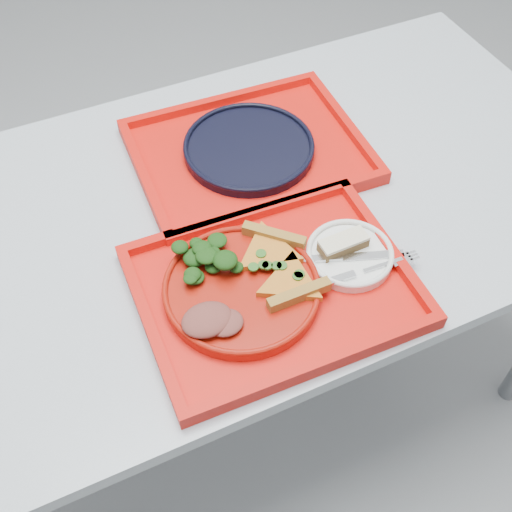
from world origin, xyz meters
name	(u,v)px	position (x,y,z in m)	size (l,w,h in m)	color
ground	(225,396)	(0.00, 0.00, 0.00)	(10.00, 10.00, 0.00)	#97999F
table	(212,239)	(0.00, 0.00, 0.68)	(1.60, 0.80, 0.75)	#9EA7B2
tray_main	(274,289)	(0.03, -0.21, 0.76)	(0.45, 0.35, 0.01)	red
tray_far	(249,154)	(0.13, 0.11, 0.76)	(0.45, 0.35, 0.01)	red
dinner_plate	(242,290)	(-0.02, -0.20, 0.77)	(0.26, 0.26, 0.02)	#9F160A
side_plate	(349,256)	(0.18, -0.21, 0.77)	(0.15, 0.15, 0.01)	white
navy_plate	(249,149)	(0.13, 0.11, 0.77)	(0.26, 0.26, 0.02)	black
pizza_slice_a	(290,280)	(0.05, -0.23, 0.79)	(0.12, 0.11, 0.02)	gold
pizza_slice_b	(268,249)	(0.05, -0.15, 0.79)	(0.13, 0.11, 0.02)	gold
salad_heap	(203,255)	(-0.06, -0.13, 0.80)	(0.10, 0.09, 0.05)	black
meat_portion	(207,320)	(-0.10, -0.24, 0.79)	(0.08, 0.07, 0.02)	brown
dessert_bar	(343,244)	(0.17, -0.19, 0.79)	(0.09, 0.04, 0.02)	#52361B
knife	(351,256)	(0.17, -0.22, 0.78)	(0.18, 0.02, 0.01)	silver
fork	(363,271)	(0.17, -0.25, 0.78)	(0.18, 0.02, 0.01)	silver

